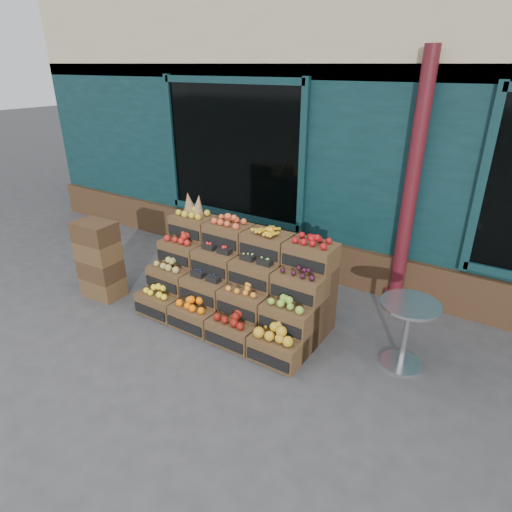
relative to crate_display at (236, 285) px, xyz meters
The scene contains 6 objects.
ground 0.82m from the crate_display, 54.13° to the right, with size 60.00×60.00×0.00m, color #3E3E40.
shop_facade 4.97m from the crate_display, 84.93° to the left, with size 12.00×6.24×4.80m.
crate_display is the anchor object (origin of this frame).
spare_crates 1.98m from the crate_display, 163.45° to the right, with size 0.56×0.40×1.09m.
bistro_table 2.08m from the crate_display, ahead, with size 0.61×0.61×0.77m.
shopkeeper 2.81m from the crate_display, 119.31° to the left, with size 0.76×0.50×2.08m, color #164D17.
Camera 1 is at (2.40, -3.29, 3.00)m, focal length 30.00 mm.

